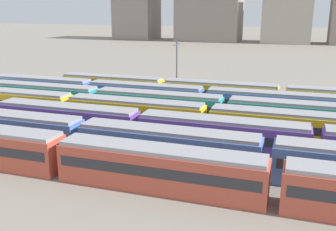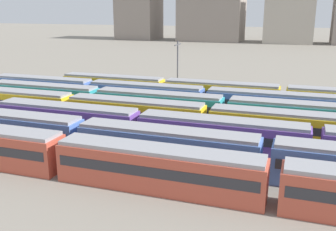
# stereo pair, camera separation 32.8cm
# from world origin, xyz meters

# --- Properties ---
(ground_plane) EXTENTS (600.00, 600.00, 0.00)m
(ground_plane) POSITION_xyz_m (0.00, 15.60, 0.00)
(ground_plane) COLOR gray
(train_track_1) EXTENTS (55.80, 3.06, 3.75)m
(train_track_1) POSITION_xyz_m (16.69, 5.20, 1.90)
(train_track_1) COLOR #4C70BC
(train_track_1) RESTS_ON ground_plane
(train_track_2) EXTENTS (74.70, 3.06, 3.75)m
(train_track_2) POSITION_xyz_m (30.47, 10.40, 1.90)
(train_track_2) COLOR #6B429E
(train_track_2) RESTS_ON ground_plane
(train_track_3) EXTENTS (74.70, 3.06, 3.75)m
(train_track_3) POSITION_xyz_m (18.30, 15.60, 1.90)
(train_track_3) COLOR yellow
(train_track_3) RESTS_ON ground_plane
(train_track_4) EXTENTS (74.70, 3.06, 3.75)m
(train_track_4) POSITION_xyz_m (19.53, 20.80, 1.90)
(train_track_4) COLOR teal
(train_track_4) RESTS_ON ground_plane
(train_track_5) EXTENTS (74.70, 3.06, 3.75)m
(train_track_5) POSITION_xyz_m (15.53, 26.00, 1.90)
(train_track_5) COLOR #4C70BC
(train_track_5) RESTS_ON ground_plane
(train_track_6) EXTENTS (55.80, 3.06, 3.75)m
(train_track_6) POSITION_xyz_m (16.82, 31.20, 1.90)
(train_track_6) COLOR yellow
(train_track_6) RESTS_ON ground_plane
(catenary_pole_1) EXTENTS (0.24, 3.20, 9.66)m
(catenary_pole_1) POSITION_xyz_m (8.65, 34.29, 5.37)
(catenary_pole_1) COLOR #4C4C51
(catenary_pole_1) RESTS_ON ground_plane
(distant_building_0) EXTENTS (19.08, 19.34, 26.74)m
(distant_building_0) POSITION_xyz_m (-50.46, 157.71, 13.37)
(distant_building_0) COLOR gray
(distant_building_0) RESTS_ON ground_plane
(distant_building_1) EXTENTS (29.38, 20.74, 35.22)m
(distant_building_1) POSITION_xyz_m (-13.14, 157.71, 17.61)
(distant_building_1) COLOR gray
(distant_building_1) RESTS_ON ground_plane
(distant_building_2) EXTENTS (20.94, 19.89, 21.35)m
(distant_building_2) POSITION_xyz_m (22.30, 157.71, 10.68)
(distant_building_2) COLOR #B2A899
(distant_building_2) RESTS_ON ground_plane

